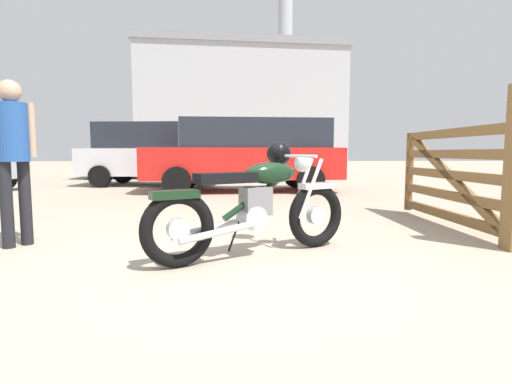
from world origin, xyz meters
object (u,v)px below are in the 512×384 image
at_px(red_hatchback_near, 149,154).
at_px(dark_sedan_left, 247,153).
at_px(bystander, 13,146).
at_px(silver_sedan_mid, 138,153).
at_px(timber_gate, 463,173).
at_px(vintage_motorcycle, 257,202).
at_px(pale_sedan_back, 202,153).

bearing_deg(red_hatchback_near, dark_sedan_left, -28.77).
xyz_separation_m(bystander, red_hatchback_near, (-0.31, 7.54, -0.10)).
bearing_deg(bystander, silver_sedan_mid, -46.65).
height_order(timber_gate, silver_sedan_mid, silver_sedan_mid).
xyz_separation_m(timber_gate, red_hatchback_near, (-5.23, 7.02, 0.21)).
xyz_separation_m(vintage_motorcycle, dark_sedan_left, (0.04, 6.10, 0.45)).
relative_size(timber_gate, bystander, 1.53).
bearing_deg(silver_sedan_mid, red_hatchback_near, 107.35).
distance_m(vintage_motorcycle, pale_sedan_back, 14.64).
bearing_deg(timber_gate, pale_sedan_back, 17.60).
relative_size(timber_gate, red_hatchback_near, 0.63).
distance_m(vintage_motorcycle, dark_sedan_left, 6.12).
height_order(bystander, red_hatchback_near, red_hatchback_near).
bearing_deg(silver_sedan_mid, dark_sedan_left, 125.45).
height_order(timber_gate, pale_sedan_back, pale_sedan_back).
xyz_separation_m(vintage_motorcycle, bystander, (-2.42, 0.45, 0.53)).
bearing_deg(silver_sedan_mid, bystander, 95.70).
bearing_deg(bystander, timber_gate, -138.18).
relative_size(silver_sedan_mid, pale_sedan_back, 1.01).
bearing_deg(dark_sedan_left, pale_sedan_back, -80.68).
relative_size(bystander, silver_sedan_mid, 0.42).
bearing_deg(vintage_motorcycle, dark_sedan_left, 62.17).
bearing_deg(silver_sedan_mid, pale_sedan_back, -123.92).
distance_m(timber_gate, dark_sedan_left, 5.70).
height_order(vintage_motorcycle, silver_sedan_mid, silver_sedan_mid).
bearing_deg(timber_gate, vintage_motorcycle, 111.31).
bearing_deg(vintage_motorcycle, silver_sedan_mid, 81.55).
xyz_separation_m(silver_sedan_mid, dark_sedan_left, (3.90, -5.11, 0.02)).
height_order(silver_sedan_mid, dark_sedan_left, silver_sedan_mid).
distance_m(vintage_motorcycle, red_hatchback_near, 8.45).
height_order(dark_sedan_left, pale_sedan_back, pale_sedan_back).
xyz_separation_m(vintage_motorcycle, silver_sedan_mid, (-3.85, 11.21, 0.43)).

